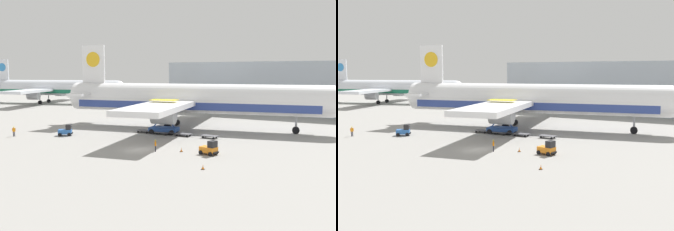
{
  "view_description": "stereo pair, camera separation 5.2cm",
  "coord_description": "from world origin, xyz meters",
  "views": [
    {
      "loc": [
        29.83,
        -45.31,
        11.5
      ],
      "look_at": [
        -0.51,
        9.91,
        4.0
      ],
      "focal_mm": 40.0,
      "sensor_mm": 36.0,
      "label": 1
    },
    {
      "loc": [
        29.87,
        -45.29,
        11.5
      ],
      "look_at": [
        -0.51,
        9.91,
        4.0
      ],
      "focal_mm": 40.0,
      "sensor_mm": 36.0,
      "label": 2
    }
  ],
  "objects": [
    {
      "name": "ground_plane",
      "position": [
        0.0,
        0.0,
        0.0
      ],
      "size": [
        400.0,
        400.0,
        0.0
      ],
      "primitive_type": "plane",
      "color": "gray"
    },
    {
      "name": "terminal_building",
      "position": [
        21.19,
        61.8,
        6.99
      ],
      "size": [
        90.0,
        18.2,
        14.0
      ],
      "color": "#9EA8B2",
      "rests_on": "ground_plane"
    },
    {
      "name": "airplane_main",
      "position": [
        -2.47,
        21.86,
        5.84
      ],
      "size": [
        57.56,
        48.65,
        17.0
      ],
      "rotation": [
        0.0,
        0.0,
        0.19
      ],
      "color": "white",
      "rests_on": "ground_plane"
    },
    {
      "name": "airplane_distant",
      "position": [
        -70.73,
        51.69,
        5.4
      ],
      "size": [
        52.13,
        44.57,
        15.71
      ],
      "rotation": [
        0.0,
        0.0,
        0.3
      ],
      "color": "silver",
      "rests_on": "ground_plane"
    },
    {
      "name": "scissor_lift_loader",
      "position": [
        -3.84,
        14.45,
        2.33
      ],
      "size": [
        5.67,
        4.2,
        6.26
      ],
      "rotation": [
        0.0,
        0.0,
        0.19
      ],
      "color": "#284C99",
      "rests_on": "ground_plane"
    },
    {
      "name": "baggage_tug_foreground",
      "position": [
        10.45,
        1.88,
        0.88
      ],
      "size": [
        2.69,
        2.07,
        2.0
      ],
      "rotation": [
        0.0,
        0.0,
        -0.21
      ],
      "color": "orange",
      "rests_on": "ground_plane"
    },
    {
      "name": "baggage_tug_mid",
      "position": [
        -18.04,
        3.84,
        0.88
      ],
      "size": [
        2.81,
        2.62,
        2.0
      ],
      "rotation": [
        0.0,
        0.0,
        0.63
      ],
      "color": "#2D66B7",
      "rests_on": "ground_plane"
    },
    {
      "name": "baggage_dolly_lead",
      "position": [
        -7.51,
        13.39,
        0.39
      ],
      "size": [
        3.71,
        1.52,
        0.48
      ],
      "rotation": [
        0.0,
        0.0,
        -0.01
      ],
      "color": "#56565B",
      "rests_on": "ground_plane"
    },
    {
      "name": "baggage_dolly_second",
      "position": [
        -3.37,
        13.12,
        0.39
      ],
      "size": [
        3.71,
        1.52,
        0.48
      ],
      "rotation": [
        0.0,
        0.0,
        -0.01
      ],
      "color": "#56565B",
      "rests_on": "ground_plane"
    },
    {
      "name": "baggage_dolly_third",
      "position": [
        0.7,
        13.42,
        0.39
      ],
      "size": [
        3.71,
        1.52,
        0.48
      ],
      "rotation": [
        0.0,
        0.0,
        -0.01
      ],
      "color": "#56565B",
      "rests_on": "ground_plane"
    },
    {
      "name": "baggage_dolly_trail",
      "position": [
        5.57,
        13.75,
        0.39
      ],
      "size": [
        3.71,
        1.52,
        0.48
      ],
      "rotation": [
        0.0,
        0.0,
        -0.01
      ],
      "color": "#56565B",
      "rests_on": "ground_plane"
    },
    {
      "name": "ground_crew_near",
      "position": [
        -25.48,
        -1.25,
        1.05
      ],
      "size": [
        0.4,
        0.46,
        1.78
      ],
      "rotation": [
        0.0,
        0.0,
        4.03
      ],
      "color": "black",
      "rests_on": "ground_plane"
    },
    {
      "name": "ground_crew_far",
      "position": [
        2.87,
        0.02,
        1.02
      ],
      "size": [
        0.39,
        0.48,
        1.73
      ],
      "rotation": [
        0.0,
        0.0,
        2.21
      ],
      "color": "black",
      "rests_on": "ground_plane"
    },
    {
      "name": "traffic_cone_near",
      "position": [
        12.77,
        -5.73,
        0.28
      ],
      "size": [
        0.4,
        0.4,
        0.58
      ],
      "color": "black",
      "rests_on": "ground_plane"
    },
    {
      "name": "traffic_cone_far",
      "position": [
        6.2,
        1.69,
        0.27
      ],
      "size": [
        0.4,
        0.4,
        0.55
      ],
      "color": "black",
      "rests_on": "ground_plane"
    }
  ]
}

